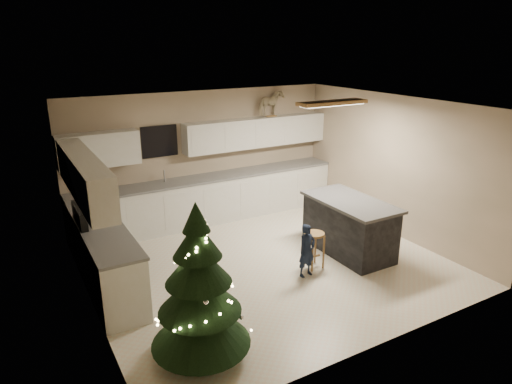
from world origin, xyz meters
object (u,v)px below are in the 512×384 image
rocking_horse (271,103)px  bar_stool (314,241)px  toddler (307,250)px  christmas_tree (199,296)px  island (349,226)px

rocking_horse → bar_stool: bearing=143.0°
bar_stool → toddler: 0.32m
christmas_tree → toddler: size_ratio=2.24×
island → rocking_horse: size_ratio=2.59×
island → rocking_horse: bearing=89.5°
bar_stool → christmas_tree: bearing=-155.5°
bar_stool → rocking_horse: 3.46m
toddler → rocking_horse: (1.15, 2.97, 1.85)m
toddler → christmas_tree: bearing=-163.9°
bar_stool → island: bearing=10.9°
christmas_tree → toddler: bearing=23.5°
bar_stool → toddler: size_ratio=0.70×
christmas_tree → toddler: (2.19, 0.95, -0.36)m
island → christmas_tree: 3.57m
christmas_tree → toddler: christmas_tree is taller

